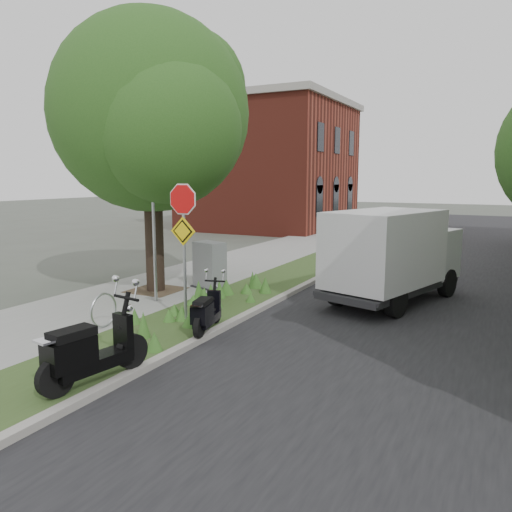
{
  "coord_description": "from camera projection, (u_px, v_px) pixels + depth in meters",
  "views": [
    {
      "loc": [
        5.01,
        -8.37,
        3.34
      ],
      "look_at": [
        -0.9,
        3.1,
        1.3
      ],
      "focal_mm": 35.0,
      "sensor_mm": 36.0,
      "label": 1
    }
  ],
  "objects": [
    {
      "name": "brick_building",
      "position": [
        271.0,
        164.0,
        33.1
      ],
      "size": [
        9.4,
        10.4,
        8.3
      ],
      "color": "maroon",
      "rests_on": "ground"
    },
    {
      "name": "kerb_near",
      "position": [
        348.0,
        264.0,
        19.14
      ],
      "size": [
        0.2,
        60.0,
        0.13
      ],
      "primitive_type": "cube",
      "color": "#9E9991",
      "rests_on": "ground"
    },
    {
      "name": "box_truck",
      "position": [
        393.0,
        252.0,
        13.25
      ],
      "size": [
        3.04,
        5.0,
        2.12
      ],
      "color": "#262628",
      "rests_on": "ground"
    },
    {
      "name": "scooter_far",
      "position": [
        205.0,
        315.0,
        10.42
      ],
      "size": [
        0.57,
        1.55,
        0.75
      ],
      "color": "black",
      "rests_on": "ground"
    },
    {
      "name": "bike_hoop",
      "position": [
        104.0,
        310.0,
        10.76
      ],
      "size": [
        0.06,
        0.78,
        0.77
      ],
      "color": "#A5A8AD",
      "rests_on": "ground"
    },
    {
      "name": "verge",
      "position": [
        323.0,
        262.0,
        19.59
      ],
      "size": [
        2.0,
        60.0,
        0.12
      ],
      "primitive_type": "cube",
      "color": "#384C20",
      "rests_on": "ground"
    },
    {
      "name": "street_tree_main",
      "position": [
        150.0,
        124.0,
        13.75
      ],
      "size": [
        6.21,
        5.54,
        7.66
      ],
      "color": "black",
      "rests_on": "ground"
    },
    {
      "name": "utility_cabinet",
      "position": [
        210.0,
        266.0,
        14.63
      ],
      "size": [
        1.17,
        0.95,
        1.36
      ],
      "color": "#262628",
      "rests_on": "ground"
    },
    {
      "name": "scooter_near",
      "position": [
        84.0,
        357.0,
        7.7
      ],
      "size": [
        0.62,
        2.02,
        0.96
      ],
      "color": "black",
      "rests_on": "ground"
    },
    {
      "name": "sign_assembly",
      "position": [
        183.0,
        224.0,
        10.92
      ],
      "size": [
        0.94,
        0.08,
        3.22
      ],
      "color": "#A5A8AD",
      "rests_on": "ground"
    },
    {
      "name": "bare_post",
      "position": [
        154.0,
        225.0,
        12.84
      ],
      "size": [
        0.08,
        0.08,
        4.0
      ],
      "color": "#A5A8AD",
      "rests_on": "ground"
    },
    {
      "name": "sidewalk_near",
      "position": [
        260.0,
        257.0,
        20.84
      ],
      "size": [
        3.5,
        60.0,
        0.12
      ],
      "primitive_type": "cube",
      "color": "gray",
      "rests_on": "ground"
    },
    {
      "name": "road",
      "position": [
        444.0,
        273.0,
        17.56
      ],
      "size": [
        7.0,
        60.0,
        0.01
      ],
      "primitive_type": "cube",
      "color": "black",
      "rests_on": "ground"
    },
    {
      "name": "ground",
      "position": [
        226.0,
        343.0,
        10.14
      ],
      "size": [
        120.0,
        120.0,
        0.0
      ],
      "primitive_type": "plane",
      "color": "#4C5147",
      "rests_on": "ground"
    }
  ]
}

